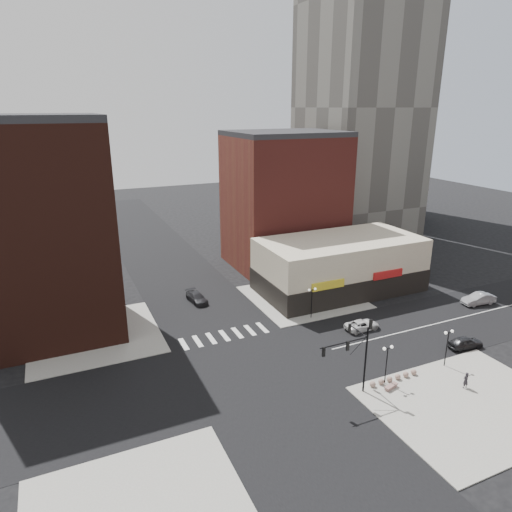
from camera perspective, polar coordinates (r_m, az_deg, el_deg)
ground at (r=49.93m, az=-0.46°, el=-13.95°), size 240.00×240.00×0.00m
road_ew at (r=49.92m, az=-0.46°, el=-13.94°), size 200.00×14.00×0.02m
road_ns at (r=49.92m, az=-0.46°, el=-13.94°), size 14.00×200.00×0.02m
sidewalk_nw at (r=59.48m, az=-19.48°, el=-9.41°), size 15.00×15.00×0.12m
sidewalk_ne at (r=67.28m, az=5.87°, el=-5.12°), size 15.00×15.00×0.12m
sidewalk_se at (r=49.03m, az=25.11°, el=-16.48°), size 18.00×14.00×0.12m
building_nw at (r=58.93m, az=-25.47°, el=2.58°), size 16.00×15.00×25.00m
building_ne_midrise at (r=78.69m, az=3.51°, el=6.74°), size 18.00×15.00×22.00m
tower_near at (r=97.36m, az=13.83°, el=28.63°), size 20.00×20.00×90.00m
tower_far at (r=122.94m, az=16.18°, el=24.27°), size 18.00×18.00×82.00m
building_ne_row at (r=69.80m, az=10.38°, el=-1.60°), size 24.20×12.20×8.00m
traffic_signal at (r=44.82m, az=12.38°, el=-11.09°), size 5.59×3.09×7.77m
street_lamp_se_a at (r=47.65m, az=16.10°, el=-11.84°), size 1.22×0.32×4.16m
street_lamp_se_b at (r=52.75m, az=22.87°, el=-9.54°), size 1.22×0.32×4.16m
street_lamp_ne at (r=59.71m, az=7.00°, el=-4.90°), size 1.22×0.32×4.16m
bollard_row at (r=49.77m, az=16.83°, el=-14.38°), size 5.84×0.59×0.59m
white_suv at (r=59.03m, az=13.12°, el=-8.39°), size 4.51×2.11×1.25m
dark_sedan_east at (r=58.65m, az=24.70°, el=-9.79°), size 4.29×2.15×1.40m
silver_sedan at (r=71.68m, az=26.06°, el=-4.84°), size 5.00×2.23×1.59m
dark_sedan_north at (r=65.72m, az=-7.41°, el=-5.18°), size 2.49×4.86×1.35m
pedestrian at (r=50.80m, az=24.74°, el=-13.91°), size 0.64×0.43×1.72m
stone_bench at (r=48.52m, az=16.52°, el=-15.39°), size 1.72×0.89×0.39m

